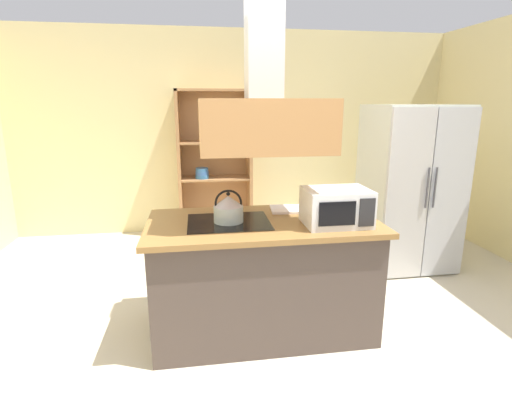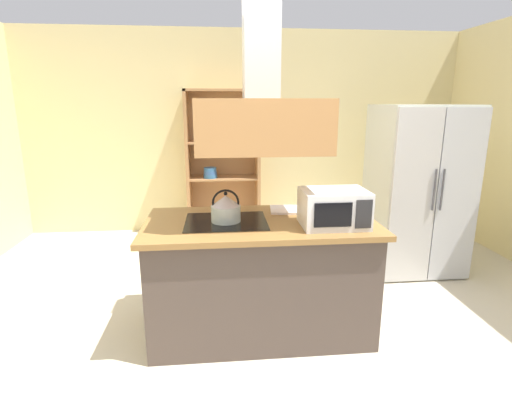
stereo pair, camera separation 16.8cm
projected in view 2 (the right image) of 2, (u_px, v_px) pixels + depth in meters
ground_plane at (273, 355)px, 2.75m from camera, size 7.80×7.80×0.00m
wall_back at (244, 133)px, 5.33m from camera, size 6.00×0.12×2.70m
kitchen_island at (260, 276)px, 2.98m from camera, size 1.72×0.87×0.90m
range_hood at (261, 108)px, 2.68m from camera, size 0.90×0.70×1.28m
refrigerator at (417, 190)px, 4.03m from camera, size 0.90×0.77×1.74m
dish_cabinet at (223, 171)px, 5.21m from camera, size 0.97×0.40×1.93m
kettle at (226, 208)px, 2.83m from camera, size 0.22×0.22×0.24m
cutting_board at (291, 210)px, 3.13m from camera, size 0.36×0.27×0.02m
microwave at (334, 208)px, 2.73m from camera, size 0.46×0.35×0.26m
wine_glass_on_counter at (358, 195)px, 3.02m from camera, size 0.08×0.08×0.21m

